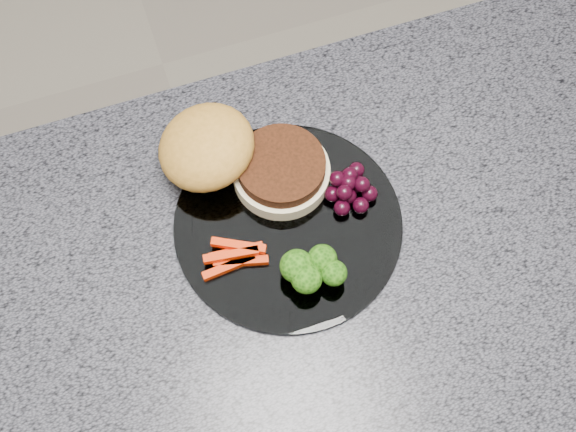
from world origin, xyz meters
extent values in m
cube|color=#55301D|center=(0.00, 0.00, 0.43)|extent=(1.20, 0.60, 0.86)
cube|color=#4A4B54|center=(0.00, 0.00, 0.88)|extent=(1.20, 0.60, 0.04)
cylinder|color=white|center=(0.03, 0.08, 0.90)|extent=(0.26, 0.26, 0.01)
cylinder|color=beige|center=(0.04, 0.14, 0.92)|extent=(0.15, 0.15, 0.02)
cylinder|color=#3B190B|center=(0.04, 0.14, 0.93)|extent=(0.13, 0.13, 0.02)
ellipsoid|color=#B77F2D|center=(-0.03, 0.18, 0.94)|extent=(0.15, 0.15, 0.06)
cube|color=red|center=(-0.04, 0.06, 0.91)|extent=(0.06, 0.01, 0.01)
cube|color=red|center=(-0.03, 0.05, 0.91)|extent=(0.06, 0.02, 0.01)
cube|color=red|center=(-0.05, 0.05, 0.91)|extent=(0.06, 0.01, 0.01)
cube|color=red|center=(-0.03, 0.06, 0.92)|extent=(0.06, 0.04, 0.01)
cube|color=red|center=(-0.04, 0.06, 0.92)|extent=(0.06, 0.02, 0.01)
cylinder|color=olive|center=(0.02, 0.02, 0.91)|extent=(0.01, 0.01, 0.02)
ellipsoid|color=#0F3407|center=(0.02, 0.02, 0.93)|extent=(0.04, 0.04, 0.03)
cylinder|color=olive|center=(0.05, 0.01, 0.91)|extent=(0.01, 0.01, 0.02)
ellipsoid|color=#0F3407|center=(0.05, 0.01, 0.93)|extent=(0.03, 0.03, 0.03)
cylinder|color=olive|center=(0.03, 0.00, 0.91)|extent=(0.01, 0.01, 0.02)
ellipsoid|color=#0F3407|center=(0.03, 0.00, 0.93)|extent=(0.03, 0.03, 0.03)
cylinder|color=olive|center=(0.06, 0.00, 0.91)|extent=(0.01, 0.01, 0.02)
ellipsoid|color=#0F3407|center=(0.06, 0.00, 0.93)|extent=(0.03, 0.03, 0.03)
sphere|color=black|center=(0.11, 0.08, 0.92)|extent=(0.02, 0.02, 0.02)
sphere|color=black|center=(0.12, 0.09, 0.92)|extent=(0.02, 0.02, 0.02)
sphere|color=black|center=(0.11, 0.11, 0.92)|extent=(0.02, 0.02, 0.02)
sphere|color=black|center=(0.09, 0.09, 0.92)|extent=(0.02, 0.02, 0.02)
sphere|color=black|center=(0.09, 0.07, 0.92)|extent=(0.02, 0.02, 0.02)
sphere|color=black|center=(0.12, 0.07, 0.92)|extent=(0.02, 0.02, 0.02)
sphere|color=black|center=(0.13, 0.08, 0.92)|extent=(0.02, 0.02, 0.02)
sphere|color=black|center=(0.13, 0.11, 0.92)|extent=(0.02, 0.02, 0.02)
sphere|color=black|center=(0.11, 0.09, 0.93)|extent=(0.02, 0.02, 0.02)
sphere|color=black|center=(0.10, 0.08, 0.93)|extent=(0.02, 0.02, 0.02)
sphere|color=black|center=(0.12, 0.09, 0.93)|extent=(0.02, 0.02, 0.02)
sphere|color=black|center=(0.10, 0.10, 0.93)|extent=(0.02, 0.02, 0.02)
sphere|color=black|center=(0.11, 0.10, 0.93)|extent=(0.02, 0.02, 0.02)
camera|label=1|loc=(-0.09, -0.27, 1.73)|focal=50.00mm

